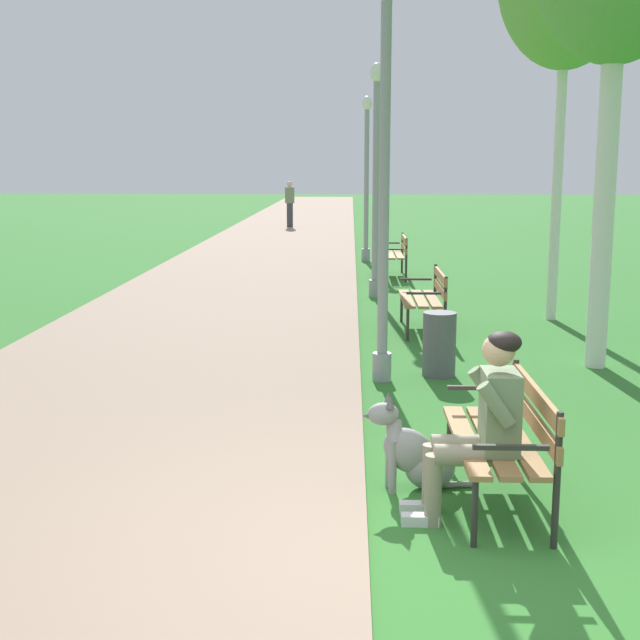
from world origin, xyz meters
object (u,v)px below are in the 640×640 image
(lamp_post_far, at_px, (367,177))
(dog_grey, at_px, (416,454))
(park_bench_far, at_px, (395,252))
(pedestrian_distant, at_px, (290,204))
(park_bench_mid, at_px, (427,294))
(person_seated_on_near_bench, at_px, (482,419))
(litter_bin, at_px, (439,344))
(lamp_post_near, at_px, (384,176))
(lamp_post_mid, at_px, (376,178))
(park_bench_near, at_px, (506,431))

(lamp_post_far, bearing_deg, dog_grey, -89.56)
(park_bench_far, height_order, pedestrian_distant, pedestrian_distant)
(park_bench_mid, bearing_deg, pedestrian_distant, 99.53)
(person_seated_on_near_bench, bearing_deg, litter_bin, 88.21)
(person_seated_on_near_bench, distance_m, lamp_post_near, 3.97)
(park_bench_mid, bearing_deg, lamp_post_mid, 101.61)
(person_seated_on_near_bench, relative_size, dog_grey, 1.50)
(lamp_post_far, bearing_deg, park_bench_mid, -85.42)
(dog_grey, relative_size, pedestrian_distant, 0.50)
(park_bench_near, xyz_separation_m, park_bench_mid, (-0.01, 6.15, 0.00))
(lamp_post_mid, relative_size, pedestrian_distant, 2.37)
(pedestrian_distant, bearing_deg, park_bench_near, -82.74)
(dog_grey, height_order, pedestrian_distant, pedestrian_distant)
(park_bench_mid, height_order, lamp_post_near, lamp_post_near)
(park_bench_near, distance_m, lamp_post_near, 3.82)
(park_bench_mid, relative_size, lamp_post_near, 0.36)
(dog_grey, bearing_deg, lamp_post_far, 90.44)
(person_seated_on_near_bench, xyz_separation_m, dog_grey, (-0.38, 0.52, -0.42))
(person_seated_on_near_bench, relative_size, lamp_post_mid, 0.32)
(lamp_post_near, relative_size, pedestrian_distant, 2.52)
(lamp_post_far, relative_size, pedestrian_distant, 2.29)
(park_bench_far, distance_m, dog_grey, 11.68)
(lamp_post_mid, relative_size, litter_bin, 5.59)
(park_bench_far, xyz_separation_m, lamp_post_far, (-0.54, 2.84, 1.45))
(park_bench_mid, relative_size, pedestrian_distant, 0.91)
(lamp_post_far, height_order, pedestrian_distant, lamp_post_far)
(park_bench_near, xyz_separation_m, person_seated_on_near_bench, (-0.21, -0.28, 0.17))
(dog_grey, height_order, lamp_post_far, lamp_post_far)
(park_bench_far, xyz_separation_m, person_seated_on_near_bench, (-0.06, -12.19, 0.17))
(park_bench_mid, distance_m, lamp_post_near, 3.30)
(dog_grey, distance_m, lamp_post_mid, 9.14)
(park_bench_near, bearing_deg, lamp_post_far, 92.70)
(park_bench_far, distance_m, litter_bin, 8.30)
(lamp_post_near, xyz_separation_m, pedestrian_distant, (-2.51, 21.91, -1.31))
(person_seated_on_near_bench, relative_size, litter_bin, 1.79)
(park_bench_far, bearing_deg, litter_bin, -89.54)
(park_bench_near, xyz_separation_m, lamp_post_far, (-0.70, 14.75, 1.45))
(park_bench_mid, distance_m, litter_bin, 2.55)
(person_seated_on_near_bench, xyz_separation_m, litter_bin, (0.12, 3.89, -0.33))
(park_bench_far, bearing_deg, pedestrian_distant, 102.91)
(lamp_post_mid, xyz_separation_m, pedestrian_distant, (-2.58, 16.07, -1.19))
(person_seated_on_near_bench, relative_size, pedestrian_distant, 0.76)
(lamp_post_mid, bearing_deg, park_bench_near, -86.05)
(lamp_post_far, height_order, litter_bin, lamp_post_far)
(person_seated_on_near_bench, height_order, dog_grey, person_seated_on_near_bench)
(park_bench_mid, relative_size, lamp_post_far, 0.40)
(dog_grey, xyz_separation_m, lamp_post_far, (-0.11, 14.50, 1.70))
(lamp_post_near, bearing_deg, dog_grey, -87.65)
(park_bench_near, distance_m, lamp_post_mid, 9.35)
(park_bench_far, height_order, person_seated_on_near_bench, person_seated_on_near_bench)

